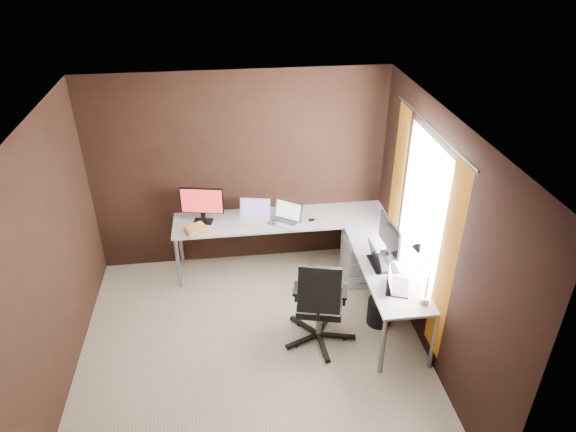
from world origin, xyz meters
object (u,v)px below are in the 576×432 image
Objects in this scene: office_chair at (319,317)px; desk_lamp at (421,266)px; book_stack at (196,229)px; laptop_white at (255,216)px; wastebasket at (379,311)px; monitor_left at (202,203)px; monitor_right at (390,237)px; drawer_pedestal at (361,257)px; laptop_black_small at (395,284)px; laptop_silver at (286,218)px; laptop_black_big at (380,261)px.

desk_lamp is at bearing -5.79° from office_chair.
desk_lamp is at bearing -35.10° from book_stack.
wastebasket is (1.28, -1.21, -0.63)m from laptop_white.
office_chair reaches higher than laptop_white.
desk_lamp reaches higher than book_stack.
monitor_right is at bearing -14.86° from monitor_left.
drawer_pedestal is at bearing 89.95° from wastebasket.
desk_lamp reaches higher than laptop_black_small.
drawer_pedestal is 0.56× the size of office_chair.
desk_lamp is (2.15, -1.51, 0.35)m from book_stack.
monitor_right is 1.43× the size of laptop_black_small.
desk_lamp reaches higher than laptop_white.
laptop_silver is at bearing 45.14° from monitor_right.
drawer_pedestal is 1.13× the size of monitor_right.
office_chair reaches higher than book_stack.
monitor_left is at bearing 143.55° from office_chair.
book_stack is at bearing 157.11° from desk_lamp.
laptop_black_big is at bearing 25.46° from laptop_black_small.
laptop_silver is 1.57m from wastebasket.
office_chair is at bearing -43.28° from book_stack.
desk_lamp is (0.16, -1.35, 0.82)m from drawer_pedestal.
laptop_white is (0.62, -0.04, -0.20)m from monitor_left.
drawer_pedestal is 0.96× the size of desk_lamp.
drawer_pedestal is 1.33× the size of laptop_silver.
laptop_black_big is 0.89m from office_chair.
drawer_pedestal is 2.07m from monitor_left.
monitor_right is at bearing 65.92° from wastebasket.
laptop_black_small is 0.43m from desk_lamp.
book_stack is at bearing 153.18° from wastebasket.
monitor_left is 1.39× the size of laptop_black_small.
laptop_silver is 1.52× the size of book_stack.
laptop_black_big is 0.40m from laptop_black_small.
desk_lamp is (0.19, -0.60, 0.34)m from laptop_black_big.
laptop_black_small is 0.69m from wastebasket.
laptop_silver reaches higher than laptop_black_big.
laptop_black_small is at bearing 165.17° from monitor_right.
monitor_left is 0.48× the size of office_chair.
laptop_black_big is 0.35× the size of office_chair.
office_chair is at bearing 101.00° from laptop_black_small.
laptop_black_big is at bearing -13.41° from laptop_silver.
laptop_white is 1.12× the size of laptop_black_big.
laptop_black_small is 0.88m from office_chair.
monitor_right is 0.28m from laptop_black_big.
laptop_black_big is 0.72m from desk_lamp.
laptop_black_big is 2.17m from book_stack.
office_chair is at bearing -124.95° from drawer_pedestal.
monitor_right is 0.85× the size of desk_lamp.
laptop_black_small is at bearing -37.49° from laptop_white.
laptop_black_small is at bearing 138.40° from desk_lamp.
wastebasket is (1.91, -1.25, -0.83)m from monitor_left.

